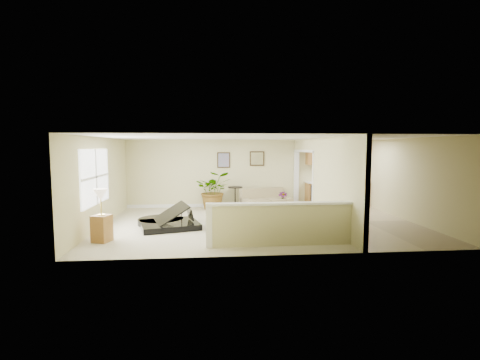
{
  "coord_description": "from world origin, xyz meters",
  "views": [
    {
      "loc": [
        -1.48,
        -9.91,
        2.23
      ],
      "look_at": [
        -0.57,
        0.4,
        1.25
      ],
      "focal_mm": 26.0,
      "sensor_mm": 36.0,
      "label": 1
    }
  ],
  "objects": [
    {
      "name": "loveseat",
      "position": [
        0.55,
        2.33,
        0.37
      ],
      "size": [
        1.98,
        1.47,
        0.97
      ],
      "rotation": [
        0.0,
        0.0,
        0.33
      ],
      "color": "tan",
      "rests_on": "floor"
    },
    {
      "name": "interior_partition",
      "position": [
        1.8,
        0.25,
        1.22
      ],
      "size": [
        0.18,
        5.99,
        2.5
      ],
      "color": "#CAC38A",
      "rests_on": "floor"
    },
    {
      "name": "floor",
      "position": [
        0.0,
        0.0,
        0.0
      ],
      "size": [
        9.0,
        9.0,
        0.0
      ],
      "primitive_type": "plane",
      "color": "#B7AE8F",
      "rests_on": "ground"
    },
    {
      "name": "accent_table",
      "position": [
        -0.55,
        2.65,
        0.5
      ],
      "size": [
        0.54,
        0.54,
        0.79
      ],
      "color": "black",
      "rests_on": "floor"
    },
    {
      "name": "left_window",
      "position": [
        -4.49,
        -0.5,
        1.45
      ],
      "size": [
        0.05,
        2.15,
        1.45
      ],
      "primitive_type": "cube",
      "color": "white",
      "rests_on": "left_wall"
    },
    {
      "name": "ceiling",
      "position": [
        0.0,
        0.0,
        2.5
      ],
      "size": [
        9.0,
        6.0,
        0.04
      ],
      "primitive_type": "cube",
      "color": "silver",
      "rests_on": "back_wall"
    },
    {
      "name": "kitchen_vinyl",
      "position": [
        3.15,
        0.0,
        0.0
      ],
      "size": [
        2.7,
        6.0,
        0.01
      ],
      "primitive_type": "cube",
      "color": "tan",
      "rests_on": "floor"
    },
    {
      "name": "kitchen_cabinets",
      "position": [
        3.19,
        2.73,
        0.87
      ],
      "size": [
        2.36,
        0.65,
        2.33
      ],
      "color": "olive",
      "rests_on": "floor"
    },
    {
      "name": "right_wall",
      "position": [
        4.5,
        0.0,
        1.25
      ],
      "size": [
        0.04,
        6.0,
        2.5
      ],
      "primitive_type": "cube",
      "color": "#CAC38A",
      "rests_on": "floor"
    },
    {
      "name": "lamp_stand",
      "position": [
        -4.03,
        -1.6,
        0.53
      ],
      "size": [
        0.47,
        0.47,
        1.26
      ],
      "color": "olive",
      "rests_on": "floor"
    },
    {
      "name": "pony_half_wall",
      "position": [
        0.08,
        -2.3,
        0.52
      ],
      "size": [
        3.42,
        0.22,
        1.0
      ],
      "color": "#CAC38A",
      "rests_on": "floor"
    },
    {
      "name": "wall_art_left",
      "position": [
        -0.95,
        2.97,
        1.75
      ],
      "size": [
        0.48,
        0.04,
        0.58
      ],
      "color": "#322412",
      "rests_on": "back_wall"
    },
    {
      "name": "back_wall",
      "position": [
        0.0,
        3.0,
        1.25
      ],
      "size": [
        9.0,
        0.04,
        2.5
      ],
      "primitive_type": "cube",
      "color": "#CAC38A",
      "rests_on": "floor"
    },
    {
      "name": "small_plant",
      "position": [
        1.15,
        2.32,
        0.26
      ],
      "size": [
        0.39,
        0.39,
        0.62
      ],
      "color": "black",
      "rests_on": "floor"
    },
    {
      "name": "wall_mirror",
      "position": [
        0.3,
        2.97,
        1.8
      ],
      "size": [
        0.55,
        0.04,
        0.55
      ],
      "color": "#322412",
      "rests_on": "back_wall"
    },
    {
      "name": "left_wall",
      "position": [
        -4.5,
        0.0,
        1.25
      ],
      "size": [
        0.04,
        6.0,
        2.5
      ],
      "primitive_type": "cube",
      "color": "#CAC38A",
      "rests_on": "floor"
    },
    {
      "name": "piano_bench",
      "position": [
        -1.21,
        -0.47,
        0.27
      ],
      "size": [
        0.68,
        0.91,
        0.54
      ],
      "primitive_type": "cube",
      "rotation": [
        0.0,
        0.0,
        0.37
      ],
      "color": "black",
      "rests_on": "floor"
    },
    {
      "name": "palm_plant",
      "position": [
        -1.32,
        2.48,
        0.68
      ],
      "size": [
        1.25,
        1.09,
        1.38
      ],
      "color": "black",
      "rests_on": "floor"
    },
    {
      "name": "piano",
      "position": [
        -2.63,
        -0.15,
        0.61
      ],
      "size": [
        2.08,
        2.08,
        1.45
      ],
      "rotation": [
        0.0,
        0.0,
        0.27
      ],
      "color": "black",
      "rests_on": "floor"
    },
    {
      "name": "front_wall",
      "position": [
        0.0,
        -3.0,
        1.25
      ],
      "size": [
        9.0,
        0.04,
        2.5
      ],
      "primitive_type": "cube",
      "color": "#CAC38A",
      "rests_on": "floor"
    }
  ]
}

